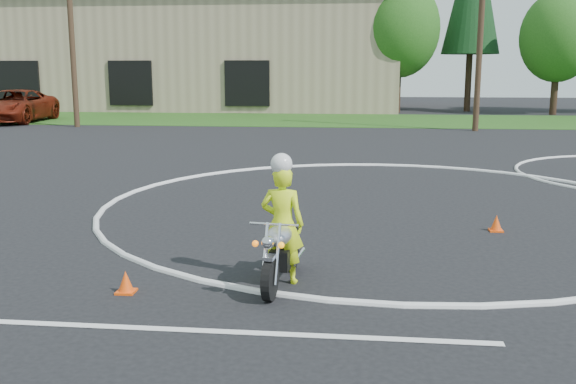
# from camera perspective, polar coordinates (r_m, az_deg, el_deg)

# --- Properties ---
(ground) EXTENTS (120.00, 120.00, 0.00)m
(ground) POSITION_cam_1_polar(r_m,az_deg,el_deg) (11.07, 9.20, -4.52)
(ground) COLOR black
(ground) RESTS_ON ground
(grass_strip) EXTENTS (120.00, 10.00, 0.02)m
(grass_strip) POSITION_cam_1_polar(r_m,az_deg,el_deg) (37.78, 7.19, 6.36)
(grass_strip) COLOR #1E4714
(grass_strip) RESTS_ON ground
(course_markings) EXTENTS (19.05, 19.05, 0.12)m
(course_markings) POSITION_cam_1_polar(r_m,az_deg,el_deg) (15.54, 16.43, -0.35)
(course_markings) COLOR silver
(course_markings) RESTS_ON ground
(primary_motorcycle) EXTENTS (0.65, 1.85, 0.97)m
(primary_motorcycle) POSITION_cam_1_polar(r_m,az_deg,el_deg) (8.74, -0.62, -5.31)
(primary_motorcycle) COLOR black
(primary_motorcycle) RESTS_ON ground
(rider_primary_grp) EXTENTS (0.64, 0.46, 1.81)m
(rider_primary_grp) POSITION_cam_1_polar(r_m,az_deg,el_deg) (8.77, -0.51, -2.57)
(rider_primary_grp) COLOR #DFFF1A
(rider_primary_grp) RESTS_ON ground
(pickup_grp) EXTENTS (3.58, 6.74, 1.81)m
(pickup_grp) POSITION_cam_1_polar(r_m,az_deg,el_deg) (39.13, -23.14, 7.04)
(pickup_grp) COLOR #60180A
(pickup_grp) RESTS_ON ground
(warehouse) EXTENTS (41.00, 17.00, 8.30)m
(warehouse) POSITION_cam_1_polar(r_m,az_deg,el_deg) (53.57, -12.99, 11.91)
(warehouse) COLOR tan
(warehouse) RESTS_ON ground
(utility_poles) EXTENTS (41.60, 1.12, 10.00)m
(utility_poles) POSITION_cam_1_polar(r_m,az_deg,el_deg) (32.23, 16.80, 14.47)
(utility_poles) COLOR #473321
(utility_poles) RESTS_ON ground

